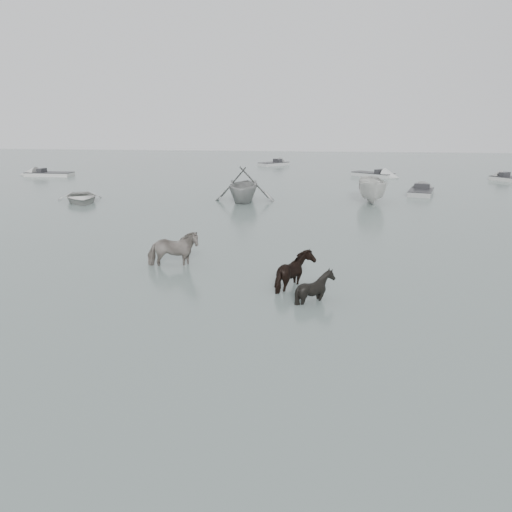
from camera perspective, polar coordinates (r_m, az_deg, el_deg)
name	(u,v)px	position (r m, az deg, el deg)	size (l,w,h in m)	color
ground	(235,283)	(17.53, -2.38, -3.10)	(140.00, 140.00, 0.00)	#53625D
pony_pinto	(173,245)	(19.49, -9.51, 1.25)	(0.93, 2.03, 1.72)	black
pony_dark	(296,266)	(16.87, 4.60, -1.10)	(1.55, 1.33, 1.56)	black
pony_black	(315,280)	(15.77, 6.81, -2.76)	(1.10, 1.23, 1.36)	black
rowboat_lead	(81,196)	(36.32, -19.40, 6.51)	(2.96, 4.14, 0.86)	#BBBCB7
rowboat_trail	(244,183)	(34.35, -1.39, 8.34)	(4.18, 4.84, 2.55)	gray
boat_small	(373,189)	(34.99, 13.18, 7.50)	(1.81, 4.81, 1.86)	silver
skiff_port	(421,190)	(39.61, 18.35, 7.22)	(4.65, 1.60, 0.75)	gray
skiff_outer	(49,172)	(53.69, -22.57, 8.83)	(6.29, 1.60, 0.75)	#B4B4AF
skiff_mid	(373,173)	(50.64, 13.25, 9.26)	(5.64, 1.60, 0.75)	#AAADAA
skiff_star	(510,177)	(51.33, 27.00, 8.07)	(4.24, 1.60, 0.75)	#B4B4AF
skiff_far	(274,162)	(60.87, 2.02, 10.66)	(5.13, 1.60, 0.75)	#A5A7A4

